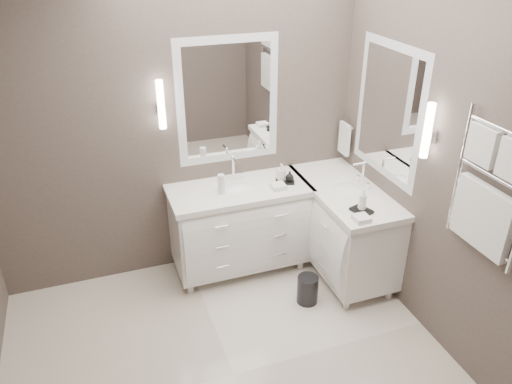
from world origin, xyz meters
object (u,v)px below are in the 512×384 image
object	(u,v)px
vanity_right	(343,224)
waste_bin	(308,289)
towel_ladder	(488,196)
vanity_back	(240,223)

from	to	relation	value
vanity_right	waste_bin	size ratio (longest dim) A/B	4.92
towel_ladder	waste_bin	world-z (taller)	towel_ladder
waste_bin	vanity_right	bearing A→B (deg)	35.00
vanity_back	vanity_right	xyz separation A→B (m)	(0.88, -0.33, 0.00)
vanity_back	vanity_right	bearing A→B (deg)	-20.38
waste_bin	vanity_back	bearing A→B (deg)	120.32
towel_ladder	vanity_right	bearing A→B (deg)	99.84
vanity_right	towel_ladder	size ratio (longest dim) A/B	1.38
vanity_right	towel_ladder	distance (m)	1.60
towel_ladder	waste_bin	size ratio (longest dim) A/B	3.57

